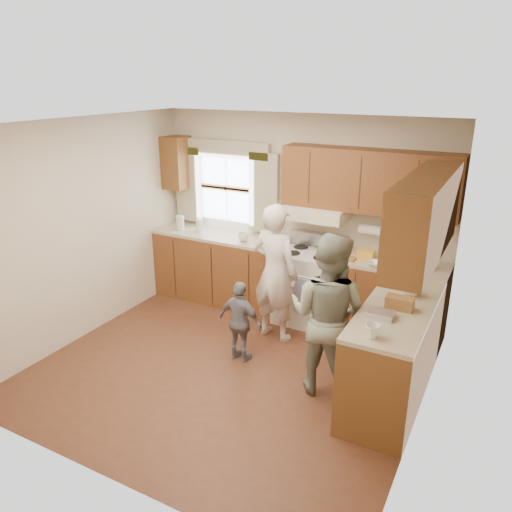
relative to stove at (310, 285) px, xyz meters
The scene contains 6 objects.
room 1.66m from the stove, 101.81° to the right, with size 3.80×3.80×3.80m.
kitchen_fixtures 0.61m from the stove, 48.90° to the right, with size 3.80×2.25×2.15m.
stove is the anchor object (origin of this frame).
woman_left 0.70m from the stove, 108.26° to the right, with size 0.59×0.39×1.61m, color beige.
woman_right 1.52m from the stove, 61.82° to the right, with size 0.78×0.61×1.60m, color #273D2C.
child 1.25m from the stove, 103.27° to the right, with size 0.53×0.22×0.90m, color slate.
Camera 1 is at (2.37, -3.88, 2.90)m, focal length 35.00 mm.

